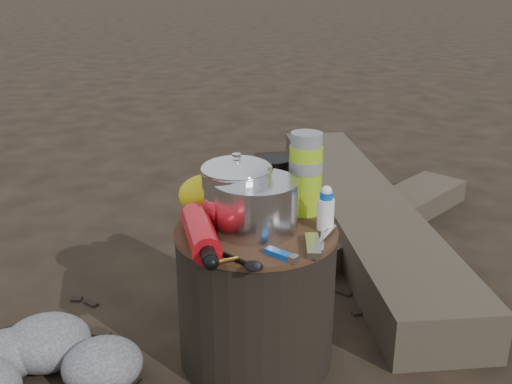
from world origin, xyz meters
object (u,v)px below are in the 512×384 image
object	(u,v)px
travel_mug	(273,182)
camping_pot	(237,192)
log_main	(359,210)
stump	(256,295)
thermos	(306,174)
fuel_bottle	(200,233)

from	to	relation	value
travel_mug	camping_pot	bearing A→B (deg)	-141.37
log_main	travel_mug	distance (m)	0.87
stump	log_main	distance (m)	0.97
log_main	thermos	size ratio (longest dim) A/B	8.54
camping_pot	travel_mug	xyz separation A→B (m)	(0.13, 0.10, -0.02)
log_main	fuel_bottle	world-z (taller)	fuel_bottle
stump	fuel_bottle	world-z (taller)	fuel_bottle
travel_mug	fuel_bottle	bearing A→B (deg)	-139.76
log_main	thermos	bearing A→B (deg)	-116.92
log_main	travel_mug	size ratio (longest dim) A/B	14.15
thermos	camping_pot	bearing A→B (deg)	-171.55
thermos	travel_mug	world-z (taller)	thermos
camping_pot	travel_mug	world-z (taller)	camping_pot
log_main	camping_pot	size ratio (longest dim) A/B	10.45
log_main	camping_pot	distance (m)	1.03
log_main	fuel_bottle	distance (m)	1.16
stump	travel_mug	distance (m)	0.31
fuel_bottle	travel_mug	distance (m)	0.32
camping_pot	fuel_bottle	distance (m)	0.17
stump	camping_pot	bearing A→B (deg)	130.36
camping_pot	thermos	bearing A→B (deg)	8.45
thermos	log_main	bearing A→B (deg)	53.06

